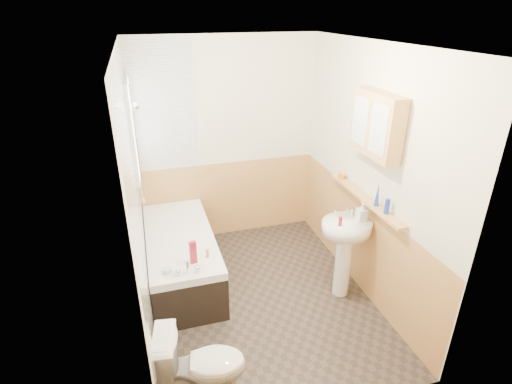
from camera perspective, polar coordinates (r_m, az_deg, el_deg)
floor at (r=4.32m, az=0.58°, el=-14.78°), size 2.80×2.80×0.00m
ceiling at (r=3.33m, az=0.78°, el=20.43°), size 2.80×2.80×0.00m
wall_back at (r=4.92m, az=-4.19°, el=7.03°), size 2.20×0.02×2.50m
wall_front at (r=2.52m, az=10.33°, el=-12.45°), size 2.20×0.02×2.50m
wall_left at (r=3.52m, az=-16.91°, el=-1.69°), size 0.02×2.80×2.50m
wall_right at (r=4.09m, az=15.72°, el=2.28°), size 0.02×2.80×2.50m
wainscot_right at (r=4.41m, az=14.35°, el=-6.76°), size 0.01×2.80×1.00m
wainscot_front at (r=3.05m, az=8.96°, el=-23.48°), size 2.20×0.01×1.00m
wainscot_back at (r=5.18m, az=-3.88°, el=-0.95°), size 2.20×0.01×1.00m
tile_cladding_left at (r=3.52m, az=-16.55°, el=-1.64°), size 0.01×2.80×2.50m
tile_return_back at (r=4.67m, az=-13.21°, el=11.84°), size 0.75×0.01×1.50m
window at (r=4.27m, az=-17.17°, el=8.77°), size 0.03×0.79×0.99m
bathtub at (r=4.49m, az=-10.63°, el=-8.92°), size 0.70×1.62×0.70m
shower_riser at (r=4.11m, az=-16.69°, el=7.43°), size 0.11×0.08×1.23m
toilet at (r=3.27m, az=-7.73°, el=-23.44°), size 0.72×0.48×0.66m
sink at (r=4.12m, az=12.62°, el=-7.07°), size 0.51×0.41×0.98m
pine_shelf at (r=4.05m, az=15.31°, el=-0.89°), size 0.10×1.24×0.03m
medicine_cabinet at (r=3.72m, az=16.85°, el=9.21°), size 0.16×0.63×0.57m
foam_can at (r=3.75m, az=18.21°, el=-1.96°), size 0.05×0.05×0.15m
green_bottle at (r=3.85m, az=16.97°, el=-0.33°), size 0.05×0.05×0.23m
black_jar at (r=4.42m, az=12.19°, el=2.23°), size 0.09×0.09×0.05m
soap_bottle at (r=4.01m, az=14.80°, el=-3.43°), size 0.09×0.19×0.09m
clear_bottle at (r=3.87m, az=11.94°, el=-4.14°), size 0.04×0.04×0.10m
blue_gel at (r=3.83m, az=-8.98°, el=-8.51°), size 0.07×0.05×0.23m
cream_jar at (r=3.79m, az=-12.50°, el=-10.89°), size 0.08×0.08×0.05m
orange_bottle at (r=3.92m, az=-6.95°, el=-8.72°), size 0.03×0.03×0.08m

